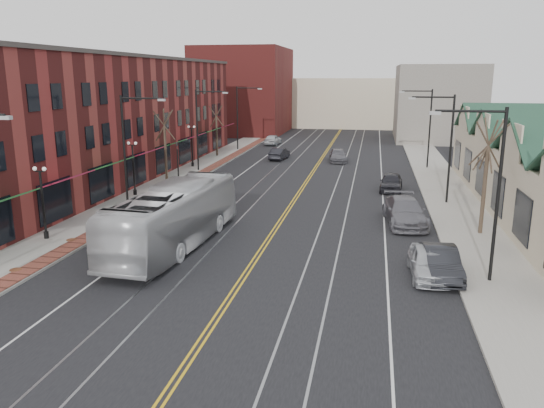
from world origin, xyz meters
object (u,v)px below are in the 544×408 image
at_px(parked_car_d, 391,182).
at_px(parked_car_b, 441,262).
at_px(parked_car_c, 405,211).
at_px(parked_car_a, 428,262).
at_px(transit_bus, 175,217).
at_px(parked_suv, 139,227).

bearing_deg(parked_car_d, parked_car_b, -80.81).
height_order(parked_car_b, parked_car_c, parked_car_c).
bearing_deg(parked_car_a, transit_bus, 169.04).
relative_size(transit_bus, parked_car_c, 2.15).
bearing_deg(parked_car_c, transit_bus, -157.32).
bearing_deg(transit_bus, parked_car_d, -121.06).
height_order(transit_bus, parked_car_d, transit_bus).
xyz_separation_m(transit_bus, parked_car_d, (12.43, 17.68, -1.01)).
bearing_deg(parked_car_a, parked_car_b, 11.11).
bearing_deg(parked_car_a, parked_suv, 167.81).
bearing_deg(transit_bus, parked_car_b, 176.03).
distance_m(transit_bus, parked_car_d, 21.64).
relative_size(parked_car_a, parked_car_d, 0.98).
distance_m(transit_bus, parked_car_a, 13.85).
bearing_deg(parked_suv, parked_car_b, 177.02).
bearing_deg(parked_car_c, parked_suv, -163.84).
distance_m(parked_suv, parked_car_a, 16.48).
bearing_deg(parked_car_d, parked_car_a, -82.51).
xyz_separation_m(parked_car_b, parked_car_c, (-1.22, 9.28, 0.12)).
bearing_deg(parked_car_c, parked_car_a, -92.66).
bearing_deg(parked_car_c, parked_car_b, -89.05).
height_order(parked_suv, parked_car_c, parked_car_c).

